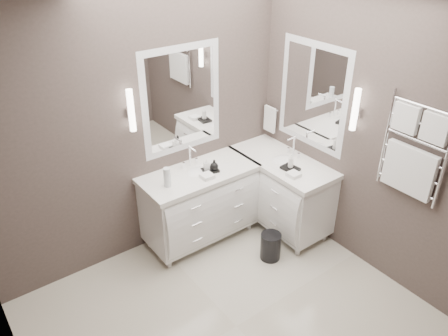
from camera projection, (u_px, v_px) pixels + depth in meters
floor at (236, 327)px, 3.84m from camera, size 3.20×3.00×0.01m
ceiling at (243, 1)px, 2.50m from camera, size 3.20×3.00×0.01m
wall_back at (142, 129)px, 4.22m from camera, size 3.20×0.01×2.70m
wall_left at (4, 298)px, 2.34m from camera, size 0.01×3.00×2.70m
wall_right at (376, 140)px, 4.00m from camera, size 0.01×3.00×2.70m
vanity_back at (200, 201)px, 4.68m from camera, size 1.24×0.59×0.97m
vanity_right at (280, 188)px, 4.91m from camera, size 0.59×1.24×0.97m
mirror_back at (182, 100)px, 4.34m from camera, size 0.90×0.02×1.10m
mirror_right at (313, 96)px, 4.45m from camera, size 0.02×0.90×1.10m
sconce_back at (131, 111)px, 3.97m from camera, size 0.06×0.06×0.40m
sconce_right at (355, 110)px, 3.99m from camera, size 0.06×0.06×0.40m
towel_bar_corner at (270, 119)px, 5.03m from camera, size 0.03×0.22×0.30m
towel_ladder at (413, 154)px, 3.67m from camera, size 0.06×0.58×0.90m
waste_bin at (271, 246)px, 4.55m from camera, size 0.22×0.22×0.30m
amenity_tray_back at (210, 170)px, 4.50m from camera, size 0.19×0.16×0.03m
amenity_tray_right at (290, 168)px, 4.53m from camera, size 0.15×0.19×0.03m
water_bottle at (167, 177)px, 4.21m from camera, size 0.07×0.07×0.20m
soap_bottle_a at (207, 164)px, 4.46m from camera, size 0.07×0.07×0.12m
soap_bottle_b at (214, 165)px, 4.46m from camera, size 0.10×0.10×0.11m
soap_bottle_c at (291, 161)px, 4.49m from camera, size 0.07×0.07×0.15m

